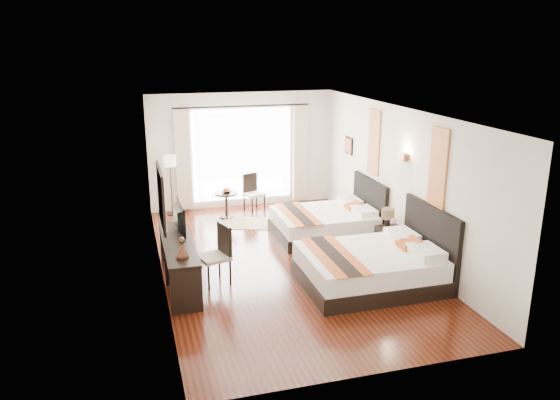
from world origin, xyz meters
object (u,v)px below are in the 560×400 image
object	(u,v)px
vase	(393,230)
bed_near	(374,266)
television	(175,218)
desk_chair	(215,266)
bed_far	(328,222)
table_lamp	(388,215)
window_chair	(254,200)
floor_lamp	(170,165)
side_table	(226,205)
fruit_bowl	(227,192)
nightstand	(391,242)
console_desk	(179,263)

from	to	relation	value
vase	bed_near	bearing A→B (deg)	-130.99
television	desk_chair	distance (m)	1.12
bed_far	table_lamp	xyz separation A→B (m)	(0.74, -1.23, 0.47)
window_chair	table_lamp	bearing A→B (deg)	8.79
bed_near	floor_lamp	bearing A→B (deg)	121.42
table_lamp	side_table	size ratio (longest dim) A/B	0.66
vase	window_chair	xyz separation A→B (m)	(-1.83, 3.65, -0.30)
bed_far	side_table	world-z (taller)	bed_far
vase	desk_chair	size ratio (longest dim) A/B	0.14
fruit_bowl	window_chair	bearing A→B (deg)	26.25
television	side_table	world-z (taller)	television
bed_near	floor_lamp	xyz separation A→B (m)	(-2.93, 4.80, 0.88)
nightstand	table_lamp	bearing A→B (deg)	100.08
table_lamp	side_table	distance (m)	4.01
nightstand	floor_lamp	xyz separation A→B (m)	(-3.80, 3.73, 0.94)
bed_far	desk_chair	size ratio (longest dim) A/B	2.05
bed_near	television	world-z (taller)	bed_near
console_desk	side_table	xyz separation A→B (m)	(1.42, 3.36, -0.08)
console_desk	floor_lamp	xyz separation A→B (m)	(0.22, 3.90, 0.83)
bed_near	table_lamp	world-z (taller)	bed_near
console_desk	fruit_bowl	bearing A→B (deg)	66.86
floor_lamp	table_lamp	bearing A→B (deg)	-43.48
television	bed_far	bearing A→B (deg)	-74.73
side_table	nightstand	bearing A→B (deg)	-50.76
bed_far	console_desk	xyz separation A→B (m)	(-3.25, -1.55, 0.07)
console_desk	bed_near	bearing A→B (deg)	-15.95
bed_far	side_table	xyz separation A→B (m)	(-1.83, 1.81, -0.01)
nightstand	window_chair	world-z (taller)	window_chair
vase	television	bearing A→B (deg)	173.18
bed_far	console_desk	distance (m)	3.60
floor_lamp	desk_chair	bearing A→B (deg)	-84.84
television	console_desk	bearing A→B (deg)	175.57
floor_lamp	window_chair	bearing A→B (deg)	-5.81
bed_far	window_chair	size ratio (longest dim) A/B	2.32
bed_near	console_desk	bearing A→B (deg)	164.05
nightstand	fruit_bowl	bearing A→B (deg)	129.24
bed_near	console_desk	distance (m)	3.28
floor_lamp	window_chair	distance (m)	2.16
nightstand	bed_far	bearing A→B (deg)	119.25
desk_chair	fruit_bowl	distance (m)	3.60
side_table	fruit_bowl	size ratio (longest dim) A/B	2.78
bed_far	side_table	size ratio (longest dim) A/B	3.48
side_table	fruit_bowl	world-z (taller)	fruit_bowl
desk_chair	floor_lamp	bearing A→B (deg)	-101.93
bed_far	floor_lamp	xyz separation A→B (m)	(-3.03, 2.35, 0.90)
vase	floor_lamp	xyz separation A→B (m)	(-3.76, 3.84, 0.64)
desk_chair	bed_near	bearing A→B (deg)	146.33
console_desk	fruit_bowl	size ratio (longest dim) A/B	10.19
bed_near	vase	size ratio (longest dim) A/B	16.17
bed_near	fruit_bowl	size ratio (longest dim) A/B	10.59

